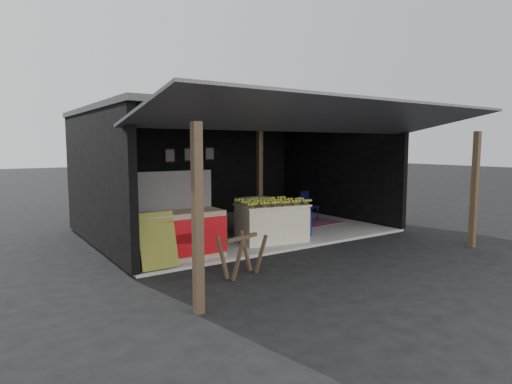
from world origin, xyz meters
TOP-DOWN VIEW (x-y plane):
  - ground at (0.00, 0.00)m, footprint 80.00×80.00m
  - concrete_slab at (0.00, 2.50)m, footprint 7.00×5.00m
  - shophouse at (0.00, 2.82)m, footprint 7.40×7.29m
  - banana_table at (-0.13, 0.79)m, footprint 1.66×1.19m
  - banana_pile at (-0.13, 0.79)m, footprint 1.53×1.07m
  - white_crate at (-0.09, 1.54)m, footprint 0.84×0.60m
  - neighbor_stall at (-2.43, 0.59)m, footprint 1.61×0.74m
  - green_signboard at (-3.05, 0.16)m, footprint 0.66×0.31m
  - sawhorse at (-1.99, -0.89)m, footprint 0.77×0.76m
  - water_barrel at (0.86, 0.83)m, footprint 0.35×0.35m
  - plastic_chair at (2.22, 2.29)m, footprint 0.50×0.50m
  - magenta_rug at (2.20, 1.97)m, footprint 1.60×1.15m
  - picture_frames at (-0.17, 4.89)m, footprint 1.62×0.04m

SIDE VIEW (x-z plane):
  - ground at x=0.00m, z-range 0.00..0.00m
  - concrete_slab at x=0.00m, z-range 0.00..0.06m
  - magenta_rug at x=2.20m, z-range 0.06..0.07m
  - water_barrel at x=0.86m, z-range 0.06..0.58m
  - sawhorse at x=-1.99m, z-range 0.09..0.79m
  - banana_table at x=-0.13m, z-range 0.06..0.90m
  - white_crate at x=-0.09m, z-range 0.06..0.96m
  - neighbor_stall at x=-2.43m, z-range -0.27..1.38m
  - green_signboard at x=-3.05m, z-range 0.07..1.04m
  - plastic_chair at x=2.22m, z-range 0.13..0.98m
  - banana_pile at x=-0.13m, z-range 0.90..1.06m
  - picture_frames at x=-0.17m, z-range 1.70..2.16m
  - shophouse at x=0.00m, z-range 0.59..3.61m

